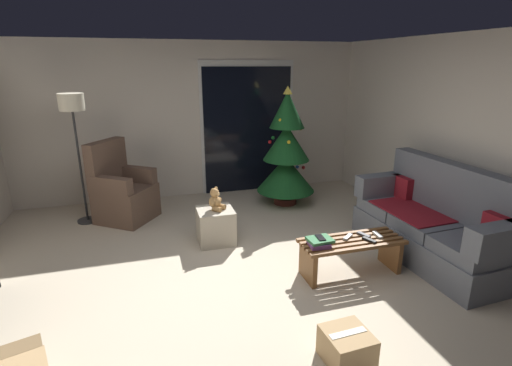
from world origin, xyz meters
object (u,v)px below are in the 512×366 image
armchair (122,192)px  book_stack (319,242)px  remote_black (369,240)px  teddy_bear_honey (216,200)px  christmas_tree (286,153)px  cardboard_box_taped_mid_floor (347,347)px  couch (434,224)px  remote_graphite (364,235)px  cell_phone (320,237)px  remote_white (378,235)px  floor_lamp (73,115)px  remote_silver (348,237)px  ottoman (216,226)px  coffee_table (351,251)px

armchair → book_stack: bearing=-49.2°
remote_black → teddy_bear_honey: size_ratio=0.55×
christmas_tree → cardboard_box_taped_mid_floor: bearing=-102.8°
couch → cardboard_box_taped_mid_floor: couch is taller
book_stack → cardboard_box_taped_mid_floor: 1.19m
couch → remote_graphite: bearing=-178.0°
remote_black → cell_phone: size_ratio=1.08×
couch → remote_white: 0.79m
book_stack → armchair: 3.02m
couch → book_stack: size_ratio=7.74×
remote_white → christmas_tree: bearing=-79.8°
floor_lamp → cardboard_box_taped_mid_floor: 4.32m
remote_black → armchair: (-2.52, 2.34, -0.00)m
remote_silver → cell_phone: 0.36m
remote_white → ottoman: bearing=-32.3°
ottoman → cardboard_box_taped_mid_floor: bearing=-76.2°
cardboard_box_taped_mid_floor → christmas_tree: bearing=77.2°
remote_silver → cardboard_box_taped_mid_floor: (-0.65, -1.19, -0.28)m
coffee_table → remote_white: remote_white is taller
book_stack → cell_phone: size_ratio=1.77×
remote_silver → floor_lamp: 3.80m
couch → remote_black: bearing=-170.4°
armchair → floor_lamp: size_ratio=0.63×
remote_black → ottoman: (-1.39, 1.24, -0.19)m
remote_silver → teddy_bear_honey: size_ratio=0.55×
remote_graphite → armchair: bearing=118.9°
couch → remote_silver: couch is taller
remote_graphite → couch: bearing=-17.9°
christmas_tree → teddy_bear_honey: size_ratio=6.44×
coffee_table → cell_phone: cell_phone is taller
christmas_tree → cell_phone: bearing=-101.7°
couch → teddy_bear_honey: bearing=155.3°
floor_lamp → cell_phone: bearing=-42.9°
remote_black → remote_silver: bearing=122.1°
cell_phone → ottoman: cell_phone is taller
remote_graphite → book_stack: 0.56m
couch → remote_white: size_ratio=12.67×
remote_graphite → armchair: (-2.53, 2.21, -0.00)m
couch → ottoman: size_ratio=4.49×
remote_graphite → remote_black: same height
coffee_table → cardboard_box_taped_mid_floor: 1.32m
remote_silver → christmas_tree: bearing=-40.5°
remote_black → cell_phone: 0.54m
remote_silver → cell_phone: size_ratio=1.08×
remote_white → floor_lamp: 4.08m
remote_white → couch: bearing=-170.2°
couch → book_stack: 1.49m
remote_white → remote_black: same height
remote_silver → teddy_bear_honey: 1.64m
armchair → cell_phone: bearing=-48.8°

